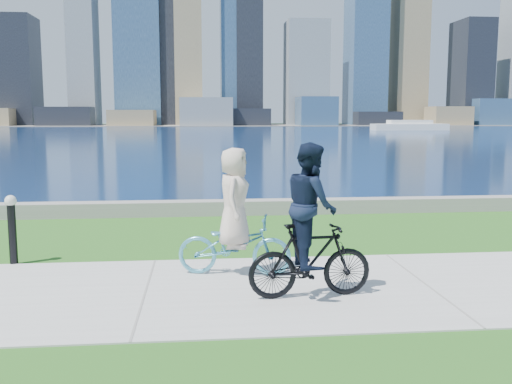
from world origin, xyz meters
TOP-DOWN VIEW (x-y plane):
  - ground at (0.00, 0.00)m, footprint 320.00×320.00m
  - concrete_path at (0.00, 0.00)m, footprint 80.00×3.50m
  - seawall at (0.00, 6.20)m, footprint 90.00×0.50m
  - bay_water at (0.00, 72.00)m, footprint 320.00×131.00m
  - far_shore at (0.00, 130.00)m, footprint 320.00×30.00m
  - city_skyline at (2.35, 129.66)m, footprint 174.51×22.33m
  - ferry_far at (34.39, 81.63)m, footprint 11.99×3.43m
  - bollard_lamp at (-2.30, 1.79)m, footprint 0.19×0.19m
  - cyclist_woman at (1.28, 0.78)m, footprint 0.93×1.82m
  - cyclist_man at (2.22, -0.42)m, footprint 0.67×1.70m

SIDE VIEW (x-z plane):
  - ground at x=0.00m, z-range 0.00..0.00m
  - bay_water at x=0.00m, z-range 0.00..0.01m
  - concrete_path at x=0.00m, z-range 0.00..0.02m
  - far_shore at x=0.00m, z-range 0.00..0.12m
  - seawall at x=0.00m, z-range 0.00..0.35m
  - bollard_lamp at x=-2.30m, z-range 0.08..1.24m
  - ferry_far at x=34.39m, z-range -0.14..1.49m
  - cyclist_woman at x=1.28m, z-range -0.23..1.71m
  - cyclist_man at x=2.22m, z-range -0.14..1.93m
  - city_skyline at x=2.35m, z-range -13.76..62.24m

